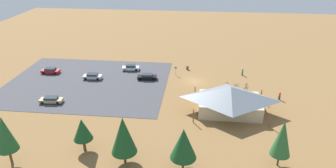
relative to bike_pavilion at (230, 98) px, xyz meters
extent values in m
plane|color=olive|center=(7.03, -13.48, -2.88)|extent=(160.00, 160.00, 0.00)
cube|color=#424247|center=(31.67, -10.17, -2.86)|extent=(36.61, 29.20, 0.05)
cube|color=#C6B28E|center=(0.00, 0.00, -1.54)|extent=(11.56, 7.62, 2.69)
pyramid|color=slate|center=(0.00, 0.00, 1.08)|extent=(13.70, 9.76, 2.53)
cylinder|color=brown|center=(-6.69, -4.72, -1.54)|extent=(0.20, 0.20, 2.69)
cylinder|color=brown|center=(6.69, -4.72, -1.54)|extent=(0.20, 0.20, 2.69)
cylinder|color=brown|center=(-6.69, 4.72, -1.54)|extent=(0.20, 0.20, 2.69)
cylinder|color=brown|center=(6.69, 4.72, -1.54)|extent=(0.20, 0.20, 2.69)
cylinder|color=brown|center=(9.03, -20.70, -2.43)|extent=(0.60, 0.60, 0.90)
cylinder|color=#99999E|center=(11.71, -16.82, -1.78)|extent=(0.08, 0.08, 2.20)
cube|color=#1959B2|center=(11.71, -16.82, -0.98)|extent=(0.56, 0.04, 0.40)
cylinder|color=brown|center=(7.74, 17.43, -1.91)|extent=(0.35, 0.35, 1.95)
cone|color=#194C23|center=(7.74, 17.43, 1.42)|extent=(3.79, 3.79, 4.71)
cylinder|color=brown|center=(32.85, 19.10, -1.62)|extent=(0.36, 0.36, 2.53)
cone|color=#235B2D|center=(32.85, 19.10, 2.37)|extent=(3.02, 3.02, 5.44)
cylinder|color=brown|center=(-6.00, 15.28, -1.89)|extent=(0.29, 0.29, 1.98)
cone|color=#2D6633|center=(-6.00, 15.28, 1.87)|extent=(2.89, 2.89, 5.55)
cylinder|color=brown|center=(23.34, 14.71, -1.86)|extent=(0.46, 0.46, 2.05)
cone|color=#194C23|center=(23.34, 14.71, 0.93)|extent=(2.99, 2.99, 3.52)
cylinder|color=brown|center=(16.32, 17.04, -1.91)|extent=(0.38, 0.38, 1.95)
cone|color=#194C23|center=(16.32, 17.04, 1.94)|extent=(3.76, 3.76, 5.74)
torus|color=black|center=(-5.71, -6.44, -2.51)|extent=(0.75, 0.05, 0.75)
torus|color=black|center=(-6.81, -6.42, -2.51)|extent=(0.75, 0.05, 0.75)
cylinder|color=silver|center=(-6.26, -6.43, -2.38)|extent=(1.01, 0.05, 0.04)
cylinder|color=silver|center=(-6.06, -6.43, -2.29)|extent=(0.04, 0.04, 0.44)
cube|color=black|center=(-6.06, -6.43, -2.06)|extent=(0.20, 0.08, 0.05)
cylinder|color=silver|center=(-6.70, -6.42, -2.28)|extent=(0.04, 0.04, 0.45)
cylinder|color=black|center=(-6.70, -6.42, -2.06)|extent=(0.04, 0.48, 0.03)
torus|color=black|center=(-0.32, -12.24, -2.51)|extent=(0.34, 0.69, 0.74)
torus|color=black|center=(-0.72, -11.34, -2.51)|extent=(0.34, 0.69, 0.74)
cylinder|color=#197A7F|center=(-0.52, -11.79, -2.39)|extent=(0.40, 0.84, 0.04)
cylinder|color=#197A7F|center=(-0.45, -11.95, -2.28)|extent=(0.04, 0.04, 0.46)
cube|color=black|center=(-0.45, -11.95, -2.05)|extent=(0.15, 0.22, 0.05)
cylinder|color=#197A7F|center=(-0.68, -11.43, -2.29)|extent=(0.04, 0.04, 0.45)
cylinder|color=black|center=(-0.68, -11.43, -2.06)|extent=(0.45, 0.23, 0.03)
torus|color=black|center=(1.17, -9.62, -2.51)|extent=(0.43, 0.65, 0.74)
torus|color=black|center=(1.73, -8.73, -2.51)|extent=(0.43, 0.65, 0.74)
cylinder|color=#B7B7BC|center=(1.45, -9.18, -2.39)|extent=(0.55, 0.84, 0.04)
cylinder|color=#B7B7BC|center=(1.35, -9.34, -2.30)|extent=(0.04, 0.04, 0.43)
cube|color=black|center=(1.35, -9.34, -2.08)|extent=(0.17, 0.21, 0.05)
cylinder|color=#B7B7BC|center=(1.67, -8.82, -2.26)|extent=(0.04, 0.04, 0.50)
cylinder|color=black|center=(1.67, -8.82, -2.01)|extent=(0.42, 0.28, 0.03)
torus|color=black|center=(-7.89, -6.19, -2.52)|extent=(0.19, 0.71, 0.72)
torus|color=black|center=(-7.67, -5.21, -2.52)|extent=(0.19, 0.71, 0.72)
cylinder|color=yellow|center=(-7.78, -5.70, -2.40)|extent=(0.23, 0.91, 0.04)
cylinder|color=yellow|center=(-7.82, -5.87, -2.32)|extent=(0.04, 0.04, 0.41)
cube|color=black|center=(-7.82, -5.87, -2.12)|extent=(0.12, 0.21, 0.05)
cylinder|color=yellow|center=(-7.69, -5.31, -2.27)|extent=(0.04, 0.04, 0.50)
cylinder|color=black|center=(-7.69, -5.31, -2.02)|extent=(0.48, 0.14, 0.03)
torus|color=black|center=(-2.77, -11.55, -2.52)|extent=(0.59, 0.49, 0.73)
torus|color=black|center=(-1.93, -10.87, -2.52)|extent=(0.59, 0.49, 0.73)
cylinder|color=black|center=(-2.35, -11.21, -2.40)|extent=(0.80, 0.66, 0.04)
cylinder|color=black|center=(-2.51, -11.33, -2.31)|extent=(0.04, 0.04, 0.43)
cube|color=black|center=(-2.51, -11.33, -2.09)|extent=(0.21, 0.19, 0.05)
cylinder|color=black|center=(-2.02, -10.94, -2.26)|extent=(0.04, 0.04, 0.52)
cylinder|color=black|center=(-2.02, -10.94, -2.00)|extent=(0.33, 0.39, 0.03)
torus|color=black|center=(-0.98, -8.28, -2.52)|extent=(0.15, 0.73, 0.73)
torus|color=black|center=(-1.15, -9.33, -2.52)|extent=(0.15, 0.73, 0.73)
cylinder|color=#2347B7|center=(-1.07, -8.81, -2.40)|extent=(0.19, 0.98, 0.04)
cylinder|color=#2347B7|center=(-1.04, -8.62, -2.29)|extent=(0.04, 0.04, 0.46)
cube|color=black|center=(-1.04, -8.62, -2.06)|extent=(0.11, 0.21, 0.05)
cylinder|color=#2347B7|center=(-1.13, -9.23, -2.28)|extent=(0.04, 0.04, 0.47)
cylinder|color=black|center=(-1.13, -9.23, -2.04)|extent=(0.48, 0.11, 0.03)
torus|color=black|center=(-4.49, -9.90, -2.53)|extent=(0.52, 0.54, 0.71)
torus|color=black|center=(-3.80, -9.19, -2.53)|extent=(0.52, 0.54, 0.71)
cylinder|color=#722D9E|center=(-4.14, -9.55, -2.41)|extent=(0.65, 0.69, 0.04)
cylinder|color=#722D9E|center=(-4.27, -9.67, -2.34)|extent=(0.04, 0.04, 0.37)
cube|color=black|center=(-4.27, -9.67, -2.15)|extent=(0.20, 0.20, 0.05)
cylinder|color=#722D9E|center=(-3.87, -9.26, -2.27)|extent=(0.04, 0.04, 0.51)
cylinder|color=black|center=(-3.87, -9.26, -2.01)|extent=(0.37, 0.35, 0.03)
torus|color=black|center=(-3.22, -8.27, -2.51)|extent=(0.70, 0.36, 0.75)
torus|color=black|center=(-2.28, -8.71, -2.51)|extent=(0.70, 0.36, 0.75)
cylinder|color=red|center=(-2.75, -8.49, -2.38)|extent=(0.88, 0.44, 0.04)
cylinder|color=red|center=(-2.92, -8.41, -2.28)|extent=(0.04, 0.04, 0.44)
cube|color=black|center=(-2.92, -8.41, -2.06)|extent=(0.22, 0.16, 0.05)
cylinder|color=red|center=(-2.37, -8.67, -2.25)|extent=(0.04, 0.04, 0.51)
cylinder|color=black|center=(-2.37, -8.67, -2.00)|extent=(0.23, 0.45, 0.03)
torus|color=black|center=(-4.86, -12.32, -2.54)|extent=(0.26, 0.66, 0.69)
torus|color=black|center=(-4.51, -11.28, -2.54)|extent=(0.26, 0.66, 0.69)
cylinder|color=#1E7F38|center=(-4.68, -11.80, -2.43)|extent=(0.36, 0.97, 0.04)
cylinder|color=#1E7F38|center=(-4.75, -11.99, -2.31)|extent=(0.04, 0.04, 0.45)
cube|color=black|center=(-4.75, -11.99, -2.09)|extent=(0.14, 0.22, 0.05)
cylinder|color=#1E7F38|center=(-4.54, -11.38, -2.31)|extent=(0.04, 0.04, 0.46)
cylinder|color=black|center=(-4.54, -11.38, -2.08)|extent=(0.46, 0.19, 0.03)
cube|color=#BCBCC1|center=(31.09, -12.20, -2.27)|extent=(4.36, 1.88, 0.68)
cube|color=#2D3842|center=(31.09, -12.20, -1.69)|extent=(2.46, 1.61, 0.49)
cylinder|color=black|center=(32.52, -11.39, -2.51)|extent=(0.65, 0.24, 0.64)
cylinder|color=black|center=(32.57, -12.91, -2.51)|extent=(0.65, 0.24, 0.64)
cylinder|color=black|center=(29.60, -11.49, -2.51)|extent=(0.65, 0.24, 0.64)
cylinder|color=black|center=(29.65, -13.00, -2.51)|extent=(0.65, 0.24, 0.64)
cube|color=tan|center=(35.52, 0.28, -2.31)|extent=(4.68, 2.07, 0.61)
cube|color=#2D3842|center=(35.52, 0.28, -1.77)|extent=(2.66, 1.71, 0.46)
cylinder|color=black|center=(37.01, 1.15, -2.51)|extent=(0.65, 0.27, 0.64)
cylinder|color=black|center=(37.12, -0.36, -2.51)|extent=(0.65, 0.27, 0.64)
cylinder|color=black|center=(33.92, 0.92, -2.51)|extent=(0.65, 0.27, 0.64)
cylinder|color=black|center=(34.03, -0.59, -2.51)|extent=(0.65, 0.27, 0.64)
cube|color=red|center=(42.61, -14.58, -2.30)|extent=(4.45, 1.91, 0.63)
cube|color=#2D3842|center=(42.61, -14.58, -1.73)|extent=(2.51, 1.65, 0.51)
cylinder|color=black|center=(44.09, -13.75, -2.51)|extent=(0.64, 0.23, 0.64)
cylinder|color=black|center=(44.12, -15.35, -2.51)|extent=(0.64, 0.23, 0.64)
cylinder|color=black|center=(41.09, -13.82, -2.51)|extent=(0.64, 0.23, 0.64)
cylinder|color=black|center=(41.12, -15.41, -2.51)|extent=(0.64, 0.23, 0.64)
cube|color=black|center=(18.20, -13.41, -2.30)|extent=(4.67, 2.17, 0.63)
cube|color=#2D3842|center=(18.20, -13.41, -1.73)|extent=(2.66, 1.78, 0.51)
cylinder|color=black|center=(19.66, -12.50, -2.51)|extent=(0.66, 0.28, 0.64)
cylinder|color=black|center=(19.80, -14.04, -2.51)|extent=(0.66, 0.28, 0.64)
cylinder|color=black|center=(16.59, -12.77, -2.51)|extent=(0.66, 0.28, 0.64)
cylinder|color=black|center=(16.73, -14.32, -2.51)|extent=(0.66, 0.28, 0.64)
cube|color=white|center=(23.29, -18.67, -2.29)|extent=(4.40, 2.27, 0.65)
cube|color=#2D3842|center=(23.29, -18.67, -1.68)|extent=(2.54, 1.82, 0.57)
cylinder|color=black|center=(24.61, -17.73, -2.51)|extent=(0.66, 0.30, 0.64)
cylinder|color=black|center=(24.81, -19.25, -2.51)|extent=(0.66, 0.30, 0.64)
cylinder|color=black|center=(21.77, -18.09, -2.51)|extent=(0.66, 0.30, 0.64)
cylinder|color=black|center=(21.96, -19.61, -2.51)|extent=(0.66, 0.30, 0.64)
cube|color=#2D3347|center=(-4.49, -18.47, -2.44)|extent=(0.33, 0.38, 0.88)
cylinder|color=green|center=(-4.49, -18.47, -1.67)|extent=(0.36, 0.36, 0.66)
sphere|color=tan|center=(-4.49, -18.47, -1.22)|extent=(0.24, 0.24, 0.24)
cube|color=#2D3347|center=(-10.71, -6.16, -2.47)|extent=(0.40, 0.39, 0.83)
cylinder|color=red|center=(-10.71, -6.16, -1.73)|extent=(0.36, 0.36, 0.65)
sphere|color=tan|center=(-10.71, -6.16, -1.28)|extent=(0.24, 0.24, 0.24)
camera|label=1|loc=(6.01, 53.44, 27.05)|focal=33.44mm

